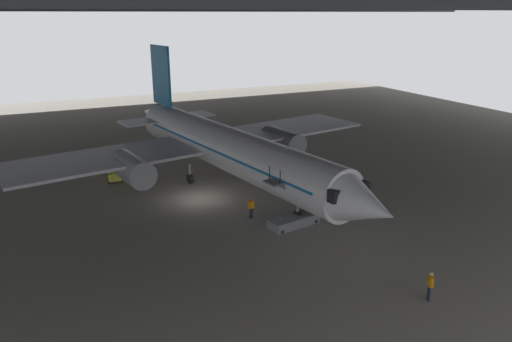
{
  "coord_description": "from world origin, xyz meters",
  "views": [
    {
      "loc": [
        -11.32,
        -35.25,
        14.59
      ],
      "look_at": [
        4.14,
        -2.28,
        2.56
      ],
      "focal_mm": 33.62,
      "sensor_mm": 36.0,
      "label": 1
    }
  ],
  "objects_px": {
    "crew_worker_near_nose": "(430,284)",
    "airplane_main": "(225,147)",
    "baggage_tug": "(114,175)",
    "boarding_stairs": "(293,216)",
    "crew_worker_by_stairs": "(251,207)"
  },
  "relations": [
    {
      "from": "crew_worker_near_nose",
      "to": "baggage_tug",
      "type": "bearing_deg",
      "value": 113.75
    },
    {
      "from": "boarding_stairs",
      "to": "baggage_tug",
      "type": "xyz_separation_m",
      "value": [
        -9.94,
        15.57,
        -0.2
      ]
    },
    {
      "from": "airplane_main",
      "to": "boarding_stairs",
      "type": "xyz_separation_m",
      "value": [
        1.16,
        -10.08,
        -2.71
      ]
    },
    {
      "from": "airplane_main",
      "to": "crew_worker_near_nose",
      "type": "bearing_deg",
      "value": -81.82
    },
    {
      "from": "crew_worker_near_nose",
      "to": "airplane_main",
      "type": "bearing_deg",
      "value": 98.18
    },
    {
      "from": "airplane_main",
      "to": "boarding_stairs",
      "type": "distance_m",
      "value": 10.5
    },
    {
      "from": "boarding_stairs",
      "to": "crew_worker_near_nose",
      "type": "xyz_separation_m",
      "value": [
        1.92,
        -11.39,
        0.24
      ]
    },
    {
      "from": "boarding_stairs",
      "to": "crew_worker_near_nose",
      "type": "height_order",
      "value": "boarding_stairs"
    },
    {
      "from": "crew_worker_near_nose",
      "to": "crew_worker_by_stairs",
      "type": "xyz_separation_m",
      "value": [
        -4.09,
        13.81,
        -0.06
      ]
    },
    {
      "from": "boarding_stairs",
      "to": "crew_worker_by_stairs",
      "type": "relative_size",
      "value": 2.9
    },
    {
      "from": "airplane_main",
      "to": "crew_worker_near_nose",
      "type": "xyz_separation_m",
      "value": [
        3.09,
        -21.47,
        -2.47
      ]
    },
    {
      "from": "boarding_stairs",
      "to": "crew_worker_near_nose",
      "type": "relative_size",
      "value": 2.73
    },
    {
      "from": "boarding_stairs",
      "to": "crew_worker_by_stairs",
      "type": "bearing_deg",
      "value": 131.88
    },
    {
      "from": "crew_worker_near_nose",
      "to": "baggage_tug",
      "type": "relative_size",
      "value": 0.74
    },
    {
      "from": "airplane_main",
      "to": "baggage_tug",
      "type": "relative_size",
      "value": 15.75
    }
  ]
}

